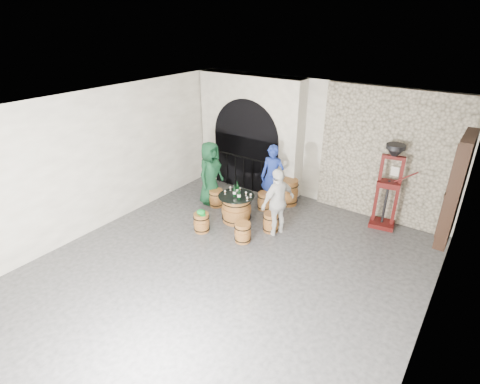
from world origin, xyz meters
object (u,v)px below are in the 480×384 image
Objects in this scene: barrel_stool_near_right at (243,232)px; wine_bottle_left at (235,191)px; barrel_stool_far at (265,201)px; wine_bottle_right at (237,189)px; wine_bottle_center at (239,194)px; corking_press at (390,181)px; person_green at (210,173)px; barrel_table at (236,208)px; barrel_stool_right at (271,222)px; person_blue at (272,177)px; person_white at (278,202)px; barrel_stool_left at (216,198)px; barrel_stool_near_left at (202,222)px; side_barrel at (288,192)px.

wine_bottle_left reaches higher than barrel_stool_near_right.
wine_bottle_right is (-0.28, -0.82, 0.59)m from barrel_stool_far.
barrel_stool_far is 1.42× the size of wine_bottle_center.
barrel_stool_far is 3.06m from corking_press.
person_green is 1.15m from wine_bottle_right.
barrel_table is 0.96m from barrel_stool_right.
barrel_stool_right is 0.27× the size of person_blue.
barrel_table is at bearing -176.33° from barrel_stool_right.
person_green is at bearing 157.05° from wine_bottle_left.
person_white is (2.24, -0.35, -0.05)m from person_green.
wine_bottle_right is (-0.35, -1.06, -0.03)m from person_blue.
barrel_table is 0.48m from wine_bottle_left.
person_white is at bearing 12.33° from wine_bottle_center.
barrel_stool_left is 4.29m from corking_press.
barrel_stool_left is at bearing 159.75° from barrel_table.
barrel_stool_far is at bearing 70.96° from wine_bottle_right.
barrel_stool_left is 1.13m from wine_bottle_left.
wine_bottle_center reaches higher than barrel_stool_far.
person_green is at bearing 120.45° from barrel_stool_near_left.
wine_bottle_center is at bearing -23.43° from barrel_stool_left.
barrel_stool_near_right is at bearing 10.36° from barrel_stool_near_left.
side_barrel is (-0.34, 1.47, 0.12)m from barrel_stool_right.
wine_bottle_center is (-0.08, -1.05, 0.59)m from barrel_stool_far.
person_white is (0.15, 0.01, 0.58)m from barrel_stool_right.
barrel_stool_far is at bearing 70.79° from barrel_stool_near_left.
person_green is at bearing -160.18° from barrel_stool_far.
barrel_stool_right is 1.41m from person_blue.
side_barrel is (0.62, 1.59, -0.47)m from wine_bottle_left.
wine_bottle_right is at bearing 132.37° from wine_bottle_center.
wine_bottle_left is at bearing 157.77° from wine_bottle_center.
person_white is at bearing -147.41° from corking_press.
person_white is at bearing -71.42° from side_barrel.
corking_press is (3.92, 1.46, 0.97)m from barrel_stool_left.
barrel_stool_far is 0.27× the size of person_blue.
wine_bottle_right is (1.10, -0.32, -0.04)m from person_green.
corking_press reaches higher than person_white.
barrel_stool_near_right is 1.00× the size of barrel_stool_near_left.
barrel_table is 1.91× the size of barrel_stool_left.
person_blue reaches higher than person_white.
wine_bottle_right is at bearing -117.42° from person_blue.
person_white reaches higher than barrel_stool_near_left.
person_green is 5.24× the size of wine_bottle_center.
barrel_stool_near_right and barrel_stool_near_left have the same top height.
barrel_table is at bearing -69.68° from wine_bottle_right.
wine_bottle_right reaches higher than barrel_stool_near_left.
wine_bottle_center is (1.07, -0.46, 0.59)m from barrel_stool_left.
person_white is 2.61m from corking_press.
barrel_stool_right is 0.60m from person_white.
corking_press reaches higher than side_barrel.
person_green reaches higher than barrel_stool_far.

